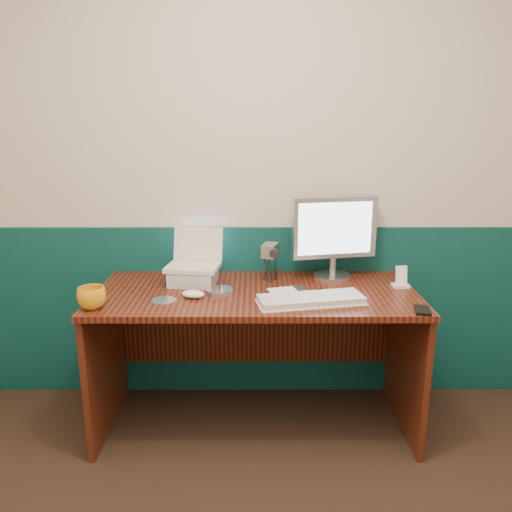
{
  "coord_description": "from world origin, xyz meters",
  "views": [
    {
      "loc": [
        -0.02,
        -0.99,
        1.56
      ],
      "look_at": [
        -0.02,
        1.23,
        0.97
      ],
      "focal_mm": 35.0,
      "sensor_mm": 36.0,
      "label": 1
    }
  ],
  "objects_px": {
    "laptop": "(192,248)",
    "mug": "(92,298)",
    "keyboard": "(311,300)",
    "desk": "(256,359)",
    "monitor": "(334,237)",
    "camcorder": "(270,261)"
  },
  "relations": [
    {
      "from": "desk",
      "to": "monitor",
      "type": "distance_m",
      "value": 0.77
    },
    {
      "from": "camcorder",
      "to": "mug",
      "type": "bearing_deg",
      "value": -136.81
    },
    {
      "from": "desk",
      "to": "keyboard",
      "type": "height_order",
      "value": "keyboard"
    },
    {
      "from": "desk",
      "to": "mug",
      "type": "relative_size",
      "value": 12.54
    },
    {
      "from": "laptop",
      "to": "keyboard",
      "type": "xyz_separation_m",
      "value": [
        0.58,
        -0.29,
        -0.18
      ]
    },
    {
      "from": "camcorder",
      "to": "monitor",
      "type": "bearing_deg",
      "value": 25.8
    },
    {
      "from": "camcorder",
      "to": "keyboard",
      "type": "bearing_deg",
      "value": -45.88
    },
    {
      "from": "keyboard",
      "to": "mug",
      "type": "distance_m",
      "value": 1.0
    },
    {
      "from": "laptop",
      "to": "mug",
      "type": "xyz_separation_m",
      "value": [
        -0.41,
        -0.36,
        -0.14
      ]
    },
    {
      "from": "laptop",
      "to": "keyboard",
      "type": "height_order",
      "value": "laptop"
    },
    {
      "from": "desk",
      "to": "laptop",
      "type": "relative_size",
      "value": 6.04
    },
    {
      "from": "desk",
      "to": "laptop",
      "type": "height_order",
      "value": "laptop"
    },
    {
      "from": "monitor",
      "to": "keyboard",
      "type": "height_order",
      "value": "monitor"
    },
    {
      "from": "camcorder",
      "to": "laptop",
      "type": "bearing_deg",
      "value": -156.41
    },
    {
      "from": "keyboard",
      "to": "camcorder",
      "type": "distance_m",
      "value": 0.4
    },
    {
      "from": "laptop",
      "to": "keyboard",
      "type": "bearing_deg",
      "value": -18.96
    },
    {
      "from": "monitor",
      "to": "keyboard",
      "type": "bearing_deg",
      "value": -123.12
    },
    {
      "from": "desk",
      "to": "keyboard",
      "type": "xyz_separation_m",
      "value": [
        0.26,
        -0.18,
        0.39
      ]
    },
    {
      "from": "monitor",
      "to": "desk",
      "type": "bearing_deg",
      "value": -163.08
    },
    {
      "from": "mug",
      "to": "laptop",
      "type": "bearing_deg",
      "value": 41.08
    },
    {
      "from": "monitor",
      "to": "mug",
      "type": "bearing_deg",
      "value": -169.29
    },
    {
      "from": "laptop",
      "to": "camcorder",
      "type": "relative_size",
      "value": 1.2
    }
  ]
}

